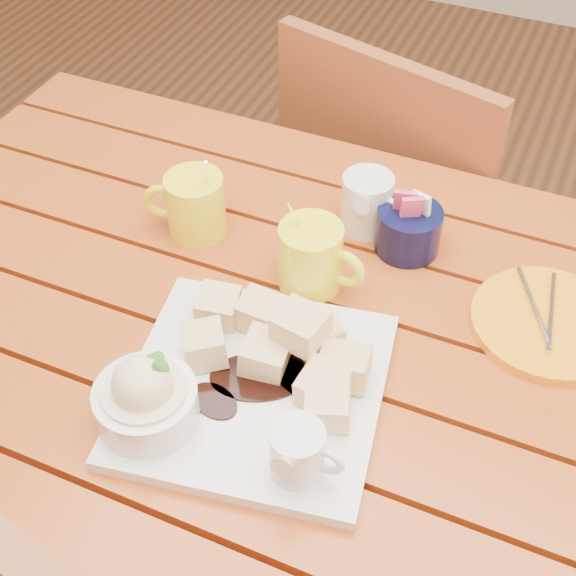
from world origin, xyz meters
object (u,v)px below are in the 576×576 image
at_px(dessert_plate, 234,384).
at_px(coffee_mug_left, 194,204).
at_px(coffee_mug_right, 312,256).
at_px(chair_far, 402,217).
at_px(table, 279,378).
at_px(orange_saucer, 549,323).

distance_m(dessert_plate, coffee_mug_left, 0.30).
xyz_separation_m(coffee_mug_right, chair_far, (-0.01, 0.49, -0.31)).
xyz_separation_m(table, chair_far, (0.00, 0.57, -0.16)).
height_order(table, dessert_plate, dessert_plate).
relative_size(dessert_plate, orange_saucer, 1.73).
distance_m(table, dessert_plate, 0.19).
height_order(coffee_mug_left, coffee_mug_right, coffee_mug_right).
relative_size(dessert_plate, coffee_mug_left, 2.46).
distance_m(dessert_plate, coffee_mug_right, 0.21).
xyz_separation_m(coffee_mug_left, orange_saucer, (0.48, 0.01, -0.04)).
xyz_separation_m(table, coffee_mug_right, (0.01, 0.08, 0.15)).
relative_size(coffee_mug_left, chair_far, 0.15).
height_order(dessert_plate, chair_far, chair_far).
height_order(coffee_mug_left, chair_far, coffee_mug_left).
xyz_separation_m(dessert_plate, coffee_mug_left, (-0.18, 0.24, 0.01)).
xyz_separation_m(orange_saucer, chair_far, (-0.30, 0.44, -0.27)).
bearing_deg(dessert_plate, coffee_mug_left, 126.48).
bearing_deg(chair_far, coffee_mug_right, 106.02).
bearing_deg(coffee_mug_right, coffee_mug_left, 174.66).
xyz_separation_m(dessert_plate, chair_far, (0.00, 0.70, -0.30)).
bearing_deg(coffee_mug_left, dessert_plate, -67.38).
height_order(dessert_plate, orange_saucer, dessert_plate).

